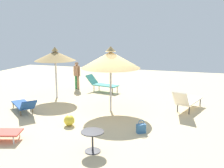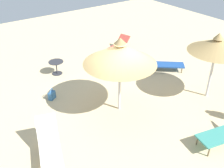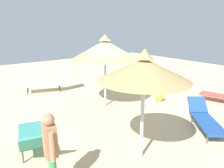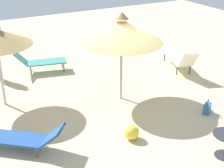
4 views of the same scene
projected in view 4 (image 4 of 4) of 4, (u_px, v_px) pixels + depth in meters
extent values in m
cube|color=beige|center=(123.00, 103.00, 10.37)|extent=(24.00, 24.00, 0.10)
cylinder|color=#B2B2B7|center=(121.00, 66.00, 10.14)|extent=(0.08, 0.08, 2.13)
cone|color=tan|center=(122.00, 31.00, 9.69)|extent=(2.41, 2.41, 0.66)
cone|color=tan|center=(122.00, 16.00, 9.51)|extent=(0.43, 0.43, 0.22)
cylinder|color=#B2B2B7|center=(0.00, 70.00, 9.75)|extent=(0.08, 0.08, 2.22)
cube|color=teal|center=(46.00, 62.00, 12.41)|extent=(0.91, 1.51, 0.05)
cylinder|color=brown|center=(62.00, 63.00, 12.86)|extent=(0.04, 0.04, 0.34)
cylinder|color=brown|center=(64.00, 68.00, 12.41)|extent=(0.04, 0.04, 0.34)
cylinder|color=brown|center=(30.00, 66.00, 12.58)|extent=(0.04, 0.04, 0.34)
cylinder|color=brown|center=(31.00, 71.00, 12.13)|extent=(0.04, 0.04, 0.34)
cube|color=teal|center=(20.00, 58.00, 12.09)|extent=(0.69, 0.58, 0.49)
cube|color=silver|center=(177.00, 58.00, 12.78)|extent=(1.78, 1.08, 0.05)
cylinder|color=#2D2D33|center=(165.00, 57.00, 13.46)|extent=(0.04, 0.04, 0.34)
cylinder|color=#2D2D33|center=(176.00, 56.00, 13.54)|extent=(0.04, 0.04, 0.34)
cylinder|color=#2D2D33|center=(177.00, 70.00, 12.19)|extent=(0.04, 0.04, 0.34)
cylinder|color=#2D2D33|center=(190.00, 69.00, 12.27)|extent=(0.04, 0.04, 0.34)
cube|color=silver|center=(188.00, 60.00, 11.70)|extent=(0.64, 0.70, 0.62)
cube|color=#1E478C|center=(14.00, 138.00, 8.06)|extent=(1.41, 1.53, 0.05)
cylinder|color=brown|center=(36.00, 153.00, 7.80)|extent=(0.04, 0.04, 0.25)
cylinder|color=brown|center=(44.00, 141.00, 8.22)|extent=(0.04, 0.04, 0.25)
cube|color=#1E478C|center=(53.00, 135.00, 7.80)|extent=(0.74, 0.73, 0.42)
cube|color=#336699|center=(207.00, 109.00, 9.65)|extent=(0.30, 0.34, 0.30)
torus|color=#336699|center=(208.00, 102.00, 9.57)|extent=(0.14, 0.19, 0.21)
cylinder|color=#2D2D33|center=(224.00, 155.00, 7.89)|extent=(0.45, 0.45, 0.02)
sphere|color=yellow|center=(132.00, 132.00, 8.46)|extent=(0.38, 0.38, 0.38)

